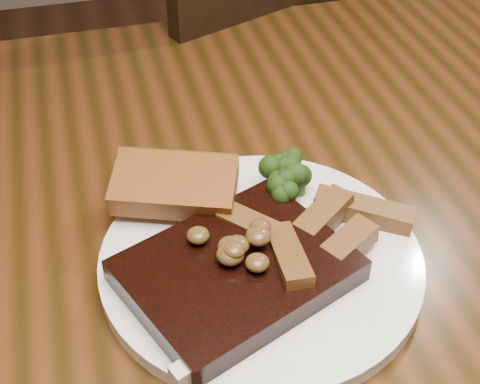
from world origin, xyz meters
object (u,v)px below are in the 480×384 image
at_px(plate, 261,261).
at_px(potato_wedges, 328,231).
at_px(chair_far, 246,84).
at_px(dining_table, 258,276).
at_px(garlic_bread, 176,201).
at_px(steak, 237,272).

xyz_separation_m(plate, potato_wedges, (0.07, 0.00, 0.02)).
distance_m(chair_far, potato_wedges, 0.71).
bearing_deg(plate, dining_table, 74.52).
bearing_deg(plate, garlic_bread, 127.54).
bearing_deg(dining_table, chair_far, 75.69).
xyz_separation_m(chair_far, plate, (-0.17, -0.66, 0.22)).
height_order(chair_far, garlic_bread, chair_far).
bearing_deg(chair_far, dining_table, 54.03).
xyz_separation_m(chair_far, steak, (-0.20, -0.68, 0.24)).
height_order(dining_table, steak, steak).
distance_m(chair_far, garlic_bread, 0.67).
height_order(dining_table, chair_far, chair_far).
xyz_separation_m(dining_table, plate, (-0.02, -0.07, 0.10)).
bearing_deg(chair_far, plate, 53.91).
xyz_separation_m(dining_table, potato_wedges, (0.05, -0.07, 0.12)).
bearing_deg(potato_wedges, steak, -163.22).
relative_size(chair_far, potato_wedges, 7.80).
height_order(chair_far, potato_wedges, chair_far).
height_order(chair_far, steak, chair_far).
bearing_deg(plate, steak, -139.88).
height_order(dining_table, plate, plate).
distance_m(plate, potato_wedges, 0.07).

